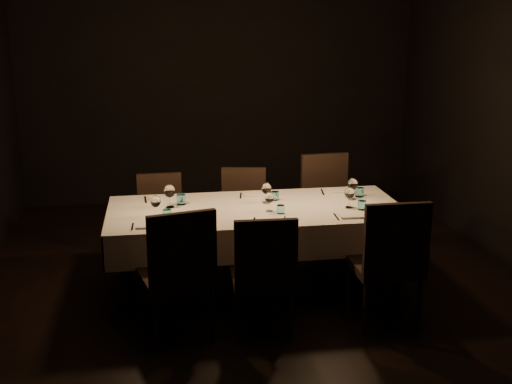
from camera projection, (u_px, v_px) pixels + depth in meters
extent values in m
cube|color=black|center=(256.00, 290.00, 5.70)|extent=(5.00, 6.00, 0.01)
cube|color=black|center=(219.00, 86.00, 8.16)|extent=(5.00, 0.01, 3.00)
cube|color=black|center=(379.00, 244.00, 2.44)|extent=(5.00, 0.01, 3.00)
cube|color=black|center=(256.00, 211.00, 5.50)|extent=(2.40, 1.00, 0.04)
cylinder|color=black|center=(124.00, 279.00, 5.03)|extent=(0.07, 0.07, 0.71)
cylinder|color=black|center=(127.00, 243.00, 5.83)|extent=(0.07, 0.07, 0.71)
cylinder|color=black|center=(396.00, 262.00, 5.37)|extent=(0.07, 0.07, 0.71)
cylinder|color=black|center=(364.00, 230.00, 6.17)|extent=(0.07, 0.07, 0.71)
cube|color=beige|center=(256.00, 208.00, 5.50)|extent=(2.52, 1.12, 0.01)
cube|color=beige|center=(247.00, 206.00, 6.06)|extent=(2.52, 0.01, 0.28)
cube|color=beige|center=(267.00, 246.00, 5.01)|extent=(2.52, 0.01, 0.28)
cube|color=beige|center=(394.00, 218.00, 5.72)|extent=(0.01, 1.12, 0.28)
cube|color=beige|center=(108.00, 232.00, 5.35)|extent=(0.01, 1.12, 0.28)
cylinder|color=black|center=(195.00, 294.00, 5.09)|extent=(0.04, 0.04, 0.43)
cylinder|color=black|center=(212.00, 315.00, 4.72)|extent=(0.04, 0.04, 0.43)
cylinder|color=black|center=(143.00, 302.00, 4.94)|extent=(0.04, 0.04, 0.43)
cylinder|color=black|center=(156.00, 325.00, 4.57)|extent=(0.04, 0.04, 0.43)
cube|color=black|center=(176.00, 278.00, 4.77)|extent=(0.60, 0.60, 0.06)
cube|color=black|center=(182.00, 249.00, 4.50)|extent=(0.49, 0.16, 0.54)
cube|color=silver|center=(150.00, 225.00, 5.00)|extent=(0.22, 0.15, 0.02)
cube|color=silver|center=(132.00, 227.00, 4.98)|extent=(0.02, 0.19, 0.01)
cube|color=silver|center=(168.00, 225.00, 5.02)|extent=(0.02, 0.19, 0.01)
cylinder|color=#AAE7F2|center=(167.00, 214.00, 5.18)|extent=(0.07, 0.07, 0.08)
cylinder|color=white|center=(156.00, 216.00, 5.25)|extent=(0.07, 0.07, 0.00)
cylinder|color=white|center=(156.00, 211.00, 5.24)|extent=(0.01, 0.01, 0.08)
ellipsoid|color=white|center=(156.00, 201.00, 5.22)|extent=(0.09, 0.09, 0.10)
cylinder|color=black|center=(282.00, 294.00, 5.12)|extent=(0.04, 0.04, 0.40)
cylinder|color=black|center=(291.00, 315.00, 4.76)|extent=(0.04, 0.04, 0.40)
cylinder|color=black|center=(235.00, 297.00, 5.07)|extent=(0.04, 0.04, 0.40)
cylinder|color=black|center=(240.00, 318.00, 4.71)|extent=(0.04, 0.04, 0.40)
cube|color=black|center=(262.00, 278.00, 4.85)|extent=(0.47, 0.47, 0.06)
cube|color=black|center=(266.00, 253.00, 4.59)|extent=(0.46, 0.06, 0.50)
cube|color=silver|center=(270.00, 220.00, 5.14)|extent=(0.22, 0.16, 0.01)
cube|color=silver|center=(254.00, 221.00, 5.12)|extent=(0.05, 0.18, 0.01)
cube|color=silver|center=(285.00, 220.00, 5.16)|extent=(0.04, 0.18, 0.01)
cylinder|color=#AAE7F2|center=(281.00, 209.00, 5.32)|extent=(0.06, 0.06, 0.07)
cylinder|color=white|center=(269.00, 211.00, 5.39)|extent=(0.06, 0.06, 0.00)
cylinder|color=white|center=(269.00, 206.00, 5.38)|extent=(0.01, 0.01, 0.08)
ellipsoid|color=white|center=(269.00, 198.00, 5.36)|extent=(0.08, 0.08, 0.09)
cylinder|color=black|center=(399.00, 284.00, 5.28)|extent=(0.04, 0.04, 0.43)
cylinder|color=black|center=(419.00, 306.00, 4.88)|extent=(0.04, 0.04, 0.43)
cylinder|color=black|center=(350.00, 287.00, 5.22)|extent=(0.04, 0.04, 0.43)
cylinder|color=black|center=(366.00, 309.00, 4.82)|extent=(0.04, 0.04, 0.43)
cube|color=black|center=(385.00, 266.00, 4.98)|extent=(0.50, 0.50, 0.07)
cube|color=black|center=(397.00, 239.00, 4.69)|extent=(0.50, 0.05, 0.54)
cube|color=silver|center=(353.00, 216.00, 5.24)|extent=(0.23, 0.15, 0.02)
cube|color=silver|center=(336.00, 217.00, 5.22)|extent=(0.03, 0.20, 0.01)
cube|color=silver|center=(369.00, 215.00, 5.26)|extent=(0.02, 0.20, 0.01)
cylinder|color=#AAE7F2|center=(362.00, 205.00, 5.43)|extent=(0.07, 0.07, 0.08)
cylinder|color=white|center=(349.00, 207.00, 5.50)|extent=(0.07, 0.07, 0.00)
cylinder|color=white|center=(349.00, 202.00, 5.49)|extent=(0.01, 0.01, 0.08)
ellipsoid|color=white|center=(350.00, 193.00, 5.47)|extent=(0.09, 0.09, 0.10)
cylinder|color=black|center=(145.00, 256.00, 5.97)|extent=(0.04, 0.04, 0.37)
cylinder|color=black|center=(144.00, 244.00, 6.30)|extent=(0.04, 0.04, 0.37)
cylinder|color=black|center=(182.00, 254.00, 6.04)|extent=(0.04, 0.04, 0.37)
cylinder|color=black|center=(179.00, 242.00, 6.37)|extent=(0.04, 0.04, 0.37)
cube|color=black|center=(162.00, 228.00, 6.11)|extent=(0.45, 0.45, 0.06)
cube|color=black|center=(160.00, 197.00, 6.22)|extent=(0.43, 0.07, 0.46)
cube|color=silver|center=(163.00, 199.00, 5.74)|extent=(0.25, 0.17, 0.02)
cube|color=silver|center=(146.00, 200.00, 5.71)|extent=(0.03, 0.22, 0.01)
cube|color=silver|center=(180.00, 198.00, 5.76)|extent=(0.02, 0.22, 0.01)
cylinder|color=#AAE7F2|center=(181.00, 200.00, 5.58)|extent=(0.08, 0.08, 0.09)
cylinder|color=white|center=(170.00, 207.00, 5.50)|extent=(0.08, 0.08, 0.00)
cylinder|color=white|center=(170.00, 202.00, 5.49)|extent=(0.01, 0.01, 0.09)
ellipsoid|color=white|center=(170.00, 191.00, 5.46)|extent=(0.10, 0.10, 0.11)
cylinder|color=black|center=(224.00, 250.00, 6.14)|extent=(0.04, 0.04, 0.38)
cylinder|color=black|center=(226.00, 237.00, 6.48)|extent=(0.04, 0.04, 0.38)
cylinder|color=black|center=(261.00, 250.00, 6.13)|extent=(0.04, 0.04, 0.38)
cylinder|color=black|center=(262.00, 237.00, 6.47)|extent=(0.04, 0.04, 0.38)
cube|color=black|center=(243.00, 222.00, 6.25)|extent=(0.51, 0.51, 0.06)
cube|color=black|center=(244.00, 191.00, 6.36)|extent=(0.44, 0.13, 0.47)
cube|color=silver|center=(256.00, 195.00, 5.86)|extent=(0.24, 0.17, 0.02)
cube|color=silver|center=(241.00, 196.00, 5.84)|extent=(0.05, 0.20, 0.01)
cube|color=silver|center=(271.00, 195.00, 5.89)|extent=(0.04, 0.20, 0.01)
cylinder|color=#AAE7F2|center=(275.00, 196.00, 5.71)|extent=(0.07, 0.07, 0.08)
cylinder|color=white|center=(266.00, 203.00, 5.63)|extent=(0.07, 0.07, 0.00)
cylinder|color=white|center=(266.00, 198.00, 5.61)|extent=(0.01, 0.01, 0.09)
ellipsoid|color=white|center=(266.00, 189.00, 5.59)|extent=(0.09, 0.09, 0.10)
cylinder|color=black|center=(317.00, 245.00, 6.20)|extent=(0.04, 0.04, 0.42)
cylinder|color=black|center=(304.00, 232.00, 6.58)|extent=(0.04, 0.04, 0.42)
cylinder|color=black|center=(357.00, 242.00, 6.29)|extent=(0.04, 0.04, 0.42)
cylinder|color=black|center=(342.00, 229.00, 6.67)|extent=(0.04, 0.04, 0.42)
cube|color=black|center=(331.00, 213.00, 6.37)|extent=(0.52, 0.52, 0.06)
cube|color=black|center=(324.00, 179.00, 6.50)|extent=(0.49, 0.09, 0.53)
cube|color=silver|center=(338.00, 191.00, 5.98)|extent=(0.25, 0.18, 0.02)
cube|color=silver|center=(323.00, 192.00, 5.96)|extent=(0.05, 0.21, 0.01)
cube|color=silver|center=(353.00, 191.00, 6.01)|extent=(0.04, 0.21, 0.01)
cylinder|color=#AAE7F2|center=(360.00, 192.00, 5.82)|extent=(0.08, 0.08, 0.08)
cylinder|color=white|center=(352.00, 199.00, 5.74)|extent=(0.07, 0.07, 0.00)
cylinder|color=white|center=(352.00, 194.00, 5.73)|extent=(0.01, 0.01, 0.09)
ellipsoid|color=white|center=(352.00, 184.00, 5.71)|extent=(0.09, 0.09, 0.11)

